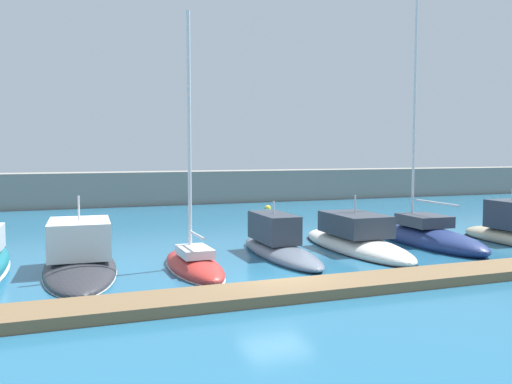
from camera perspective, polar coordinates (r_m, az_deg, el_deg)
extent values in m
plane|color=#236084|center=(20.46, 2.08, -9.64)|extent=(120.00, 120.00, 0.00)
cube|color=brown|center=(18.77, 4.29, -10.36)|extent=(36.30, 2.07, 0.37)
cube|color=gray|center=(50.94, -11.81, 0.40)|extent=(108.00, 3.36, 3.07)
ellipsoid|color=#2D2D33|center=(23.63, -18.20, -7.71)|extent=(3.35, 9.47, 0.91)
ellipsoid|color=silver|center=(23.65, -18.20, -7.89)|extent=(3.38, 9.56, 0.12)
cube|color=silver|center=(23.81, -18.26, -4.67)|extent=(2.61, 3.38, 1.50)
cube|color=black|center=(24.73, -18.25, -3.81)|extent=(2.25, 0.92, 0.84)
cylinder|color=silver|center=(23.65, -18.34, -1.63)|extent=(0.08, 0.08, 1.03)
ellipsoid|color=#B72D28|center=(22.69, -6.63, -7.85)|extent=(2.01, 6.16, 0.94)
ellipsoid|color=silver|center=(22.72, -6.63, -8.20)|extent=(2.03, 6.23, 0.12)
cylinder|color=silver|center=(22.74, -7.12, 6.19)|extent=(0.16, 0.16, 10.11)
cylinder|color=silver|center=(21.91, -6.30, -4.58)|extent=(0.14, 2.08, 0.11)
cube|color=silver|center=(22.39, -6.53, -6.32)|extent=(1.25, 2.01, 0.36)
ellipsoid|color=slate|center=(25.41, 2.61, -6.47)|extent=(2.18, 8.26, 0.84)
cube|color=#333842|center=(26.02, 1.90, -3.78)|extent=(1.55, 3.44, 1.34)
cube|color=black|center=(26.35, 1.59, -3.24)|extent=(1.36, 0.87, 0.75)
cylinder|color=silver|center=(25.90, 1.90, -1.65)|extent=(0.08, 0.08, 0.60)
ellipsoid|color=silver|center=(27.65, 10.51, -5.67)|extent=(2.87, 9.56, 1.19)
ellipsoid|color=black|center=(27.68, 10.50, -5.98)|extent=(2.89, 9.65, 0.12)
cube|color=#333842|center=(27.53, 10.48, -3.36)|extent=(2.35, 3.81, 1.05)
cube|color=black|center=(28.69, 9.11, -2.71)|extent=(2.08, 0.97, 0.59)
cylinder|color=silver|center=(27.42, 10.51, -1.29)|extent=(0.08, 0.08, 0.94)
ellipsoid|color=navy|center=(30.29, 17.48, -4.71)|extent=(3.09, 9.58, 1.32)
cylinder|color=silver|center=(31.02, 16.54, 9.66)|extent=(0.14, 0.14, 13.93)
cylinder|color=silver|center=(29.26, 18.69, -1.09)|extent=(0.24, 3.48, 0.10)
cube|color=#333842|center=(30.22, 17.44, -2.89)|extent=(2.12, 2.67, 0.59)
ellipsoid|color=beige|center=(32.33, 25.56, -4.52)|extent=(2.23, 6.84, 1.13)
ellipsoid|color=black|center=(32.36, 25.55, -4.84)|extent=(2.25, 6.91, 0.12)
cube|color=#333842|center=(32.22, 25.53, -2.17)|extent=(1.86, 2.29, 1.52)
cube|color=black|center=(32.84, 24.44, -1.62)|extent=(1.65, 0.60, 0.85)
cylinder|color=silver|center=(32.13, 25.60, -0.25)|extent=(0.08, 0.08, 0.65)
sphere|color=orange|center=(40.05, -19.82, -3.01)|extent=(0.54, 0.54, 0.54)
sphere|color=yellow|center=(46.55, 1.26, -1.77)|extent=(0.58, 0.58, 0.58)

